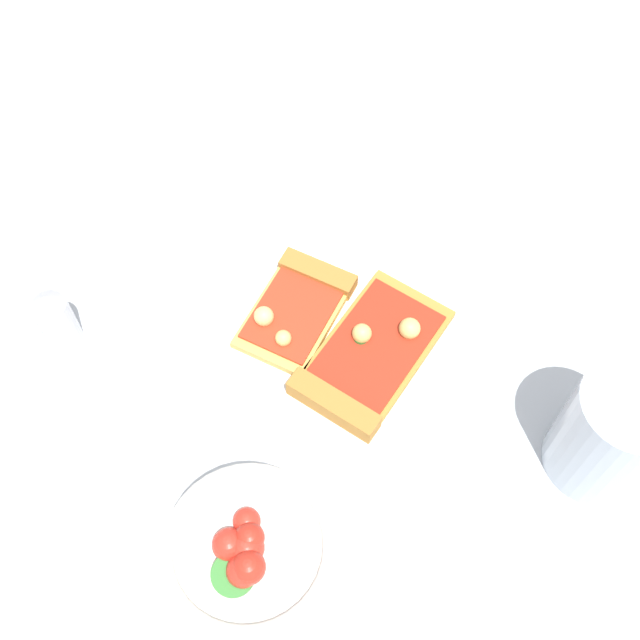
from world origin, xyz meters
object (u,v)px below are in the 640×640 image
plate (345,341)px  pepper_shaker (55,319)px  pizza_slice_near (367,360)px  paper_napkin (351,75)px  soda_glass (609,435)px  pizza_slice_far (298,306)px  salad_bowl (250,554)px

plate → pepper_shaker: 0.25m
pizza_slice_near → paper_napkin: pizza_slice_near is taller
pizza_slice_near → soda_glass: soda_glass is taller
pizza_slice_far → salad_bowl: salad_bowl is taller
pizza_slice_far → paper_napkin: 0.32m
plate → pepper_shaker: size_ratio=3.33×
paper_napkin → pepper_shaker: (0.28, -0.32, 0.03)m
pizza_slice_near → plate: bearing=-153.8°
soda_glass → salad_bowl: bearing=-82.7°
pizza_slice_far → soda_glass: size_ratio=1.14×
plate → pizza_slice_near: pizza_slice_near is taller
soda_glass → paper_napkin: 0.49m
pizza_slice_near → pepper_shaker: (-0.08, -0.26, 0.01)m
pizza_slice_near → pizza_slice_far: 0.08m
pepper_shaker → paper_napkin: bearing=131.4°
pizza_slice_near → pepper_shaker: size_ratio=2.31×
pizza_slice_far → salad_bowl: size_ratio=1.04×
paper_napkin → plate: bearing=-12.2°
soda_glass → pepper_shaker: size_ratio=1.64×
plate → pizza_slice_far: size_ratio=1.79×
salad_bowl → paper_napkin: salad_bowl is taller
pepper_shaker → plate: bearing=78.4°
salad_bowl → pepper_shaker: size_ratio=1.80×
paper_napkin → soda_glass: bearing=13.1°
pizza_slice_far → pepper_shaker: pepper_shaker is taller
soda_glass → plate: bearing=-128.0°
pizza_slice_near → salad_bowl: size_ratio=1.29×
soda_glass → paper_napkin: soda_glass is taller
pizza_slice_near → pizza_slice_far: bearing=-142.1°
pizza_slice_far → salad_bowl: 0.23m
soda_glass → paper_napkin: bearing=-166.9°
pizza_slice_near → soda_glass: size_ratio=1.41×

